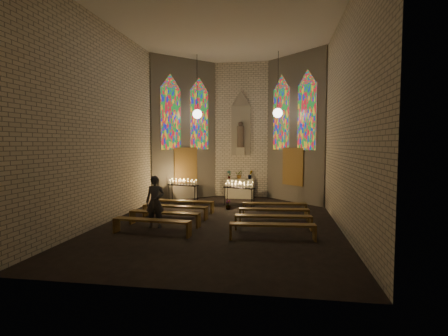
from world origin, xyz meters
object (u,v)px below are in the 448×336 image
(aisle_flower_pot, at_px, (228,205))
(visitor, at_px, (155,202))
(votive_stand_left, at_px, (183,183))
(votive_stand_right, at_px, (239,186))
(altar, at_px, (240,188))

(aisle_flower_pot, xyz_separation_m, visitor, (-1.94, -3.52, 0.66))
(aisle_flower_pot, height_order, votive_stand_left, votive_stand_left)
(visitor, bearing_deg, aisle_flower_pot, 58.36)
(votive_stand_right, relative_size, visitor, 0.84)
(aisle_flower_pot, distance_m, votive_stand_right, 1.17)
(altar, xyz_separation_m, aisle_flower_pot, (-0.13, -3.20, -0.30))
(votive_stand_left, relative_size, visitor, 0.88)
(votive_stand_left, xyz_separation_m, visitor, (0.39, -4.74, -0.07))
(aisle_flower_pot, height_order, votive_stand_right, votive_stand_right)
(votive_stand_left, relative_size, votive_stand_right, 1.04)
(aisle_flower_pot, bearing_deg, altar, 87.74)
(altar, bearing_deg, votive_stand_right, -84.18)
(aisle_flower_pot, relative_size, votive_stand_left, 0.26)
(aisle_flower_pot, xyz_separation_m, votive_stand_right, (0.36, 0.87, 0.70))
(visitor, bearing_deg, votive_stand_left, 91.90)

